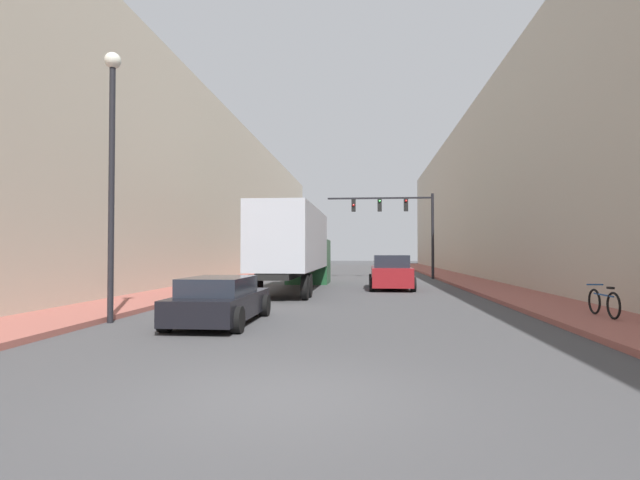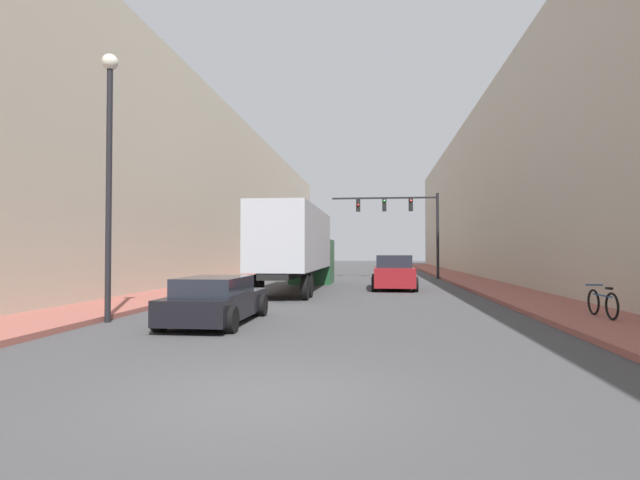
% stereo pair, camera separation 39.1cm
% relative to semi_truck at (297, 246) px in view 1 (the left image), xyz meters
% --- Properties ---
extents(ground_plane, '(200.00, 200.00, 0.00)m').
position_rel_semi_truck_xyz_m(ground_plane, '(2.42, -18.38, -2.19)').
color(ground_plane, '#424244').
extents(sidewalk_right, '(2.85, 80.00, 0.15)m').
position_rel_semi_truck_xyz_m(sidewalk_right, '(9.78, 11.62, -2.12)').
color(sidewalk_right, '#9E564C').
rests_on(sidewalk_right, ground).
extents(sidewalk_left, '(2.85, 80.00, 0.15)m').
position_rel_semi_truck_xyz_m(sidewalk_left, '(-4.95, 11.62, -2.12)').
color(sidewalk_left, '#9E564C').
rests_on(sidewalk_left, ground).
extents(building_right, '(6.00, 80.00, 12.77)m').
position_rel_semi_truck_xyz_m(building_right, '(14.21, 11.62, 4.19)').
color(building_right, '#BCB29E').
rests_on(building_right, ground).
extents(building_left, '(6.00, 80.00, 12.17)m').
position_rel_semi_truck_xyz_m(building_left, '(-9.37, 11.62, 3.89)').
color(building_left, '#BCB29E').
rests_on(building_left, ground).
extents(semi_truck, '(2.46, 13.15, 3.94)m').
position_rel_semi_truck_xyz_m(semi_truck, '(0.00, 0.00, 0.00)').
color(semi_truck, '#B2B7C1').
rests_on(semi_truck, ground).
extents(sedan_car, '(2.00, 4.47, 1.25)m').
position_rel_semi_truck_xyz_m(sedan_car, '(-0.40, -11.79, -1.59)').
color(sedan_car, black).
rests_on(sedan_car, ground).
extents(suv_car, '(2.21, 4.66, 1.75)m').
position_rel_semi_truck_xyz_m(suv_car, '(4.75, 0.98, -1.36)').
color(suv_car, maroon).
rests_on(suv_car, ground).
extents(traffic_signal_gantry, '(7.60, 0.35, 6.09)m').
position_rel_semi_truck_xyz_m(traffic_signal_gantry, '(6.08, 11.21, 2.22)').
color(traffic_signal_gantry, black).
rests_on(traffic_signal_gantry, ground).
extents(street_lamp, '(0.44, 0.44, 7.35)m').
position_rel_semi_truck_xyz_m(street_lamp, '(-3.37, -11.98, 2.47)').
color(street_lamp, black).
rests_on(street_lamp, ground).
extents(parked_bicycle, '(0.44, 1.83, 0.86)m').
position_rel_semi_truck_xyz_m(parked_bicycle, '(9.93, -10.62, -1.66)').
color(parked_bicycle, black).
rests_on(parked_bicycle, sidewalk_right).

